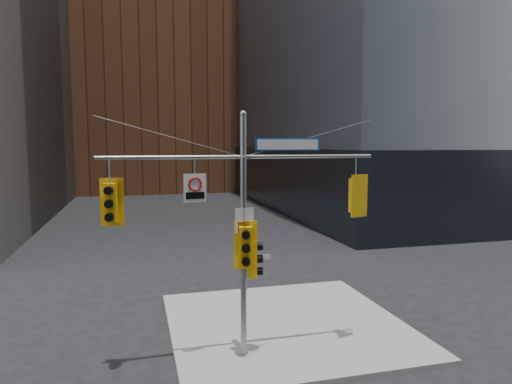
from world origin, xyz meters
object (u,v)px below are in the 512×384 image
signal_assembly (243,212)px  traffic_light_pole_side (254,259)px  traffic_light_east_arm (355,195)px  traffic_light_west_arm (111,203)px  regulatory_sign_arm (195,187)px  street_sign_blade (288,144)px  traffic_light_pole_front (246,246)px

signal_assembly → traffic_light_pole_side: signal_assembly is taller
traffic_light_east_arm → traffic_light_pole_side: traffic_light_east_arm is taller
signal_assembly → traffic_light_west_arm: 3.65m
traffic_light_pole_side → regulatory_sign_arm: regulatory_sign_arm is taller
signal_assembly → street_sign_blade: (1.33, 0.00, 1.93)m
traffic_light_pole_front → street_sign_blade: bearing=24.0°
traffic_light_west_arm → traffic_light_pole_side: size_ratio=1.17×
traffic_light_west_arm → traffic_light_pole_front: size_ratio=0.93×
signal_assembly → traffic_light_west_arm: size_ratio=6.14×
traffic_light_east_arm → traffic_light_pole_front: size_ratio=0.92×
traffic_light_pole_side → traffic_light_pole_front: bearing=143.7°
signal_assembly → traffic_light_pole_front: bearing=-89.7°
traffic_light_west_arm → street_sign_blade: (4.97, -0.01, 1.55)m
signal_assembly → street_sign_blade: size_ratio=4.07×
traffic_light_east_arm → street_sign_blade: 2.68m
traffic_light_east_arm → street_sign_blade: bearing=-15.0°
signal_assembly → street_sign_blade: 2.35m
traffic_light_east_arm → street_sign_blade: (-2.19, 0.00, 1.55)m
street_sign_blade → regulatory_sign_arm: bearing=-178.8°
street_sign_blade → traffic_light_east_arm: bearing=0.6°
signal_assembly → traffic_light_east_arm: (3.53, 0.00, 0.38)m
traffic_light_west_arm → traffic_light_east_arm: size_ratio=1.01×
traffic_light_pole_side → traffic_light_pole_front: 0.61m
traffic_light_pole_front → regulatory_sign_arm: size_ratio=1.78×
traffic_light_west_arm → traffic_light_pole_side: bearing=9.6°
traffic_light_pole_front → regulatory_sign_arm: (-1.39, 0.25, 1.71)m
traffic_light_pole_side → street_sign_blade: (1.01, 0.01, 3.33)m
signal_assembly → regulatory_sign_arm: (-1.38, -0.02, 0.76)m
traffic_light_east_arm → regulatory_sign_arm: 4.92m
traffic_light_pole_front → regulatory_sign_arm: regulatory_sign_arm is taller
signal_assembly → street_sign_blade: bearing=0.2°
traffic_light_west_arm → regulatory_sign_arm: 2.28m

